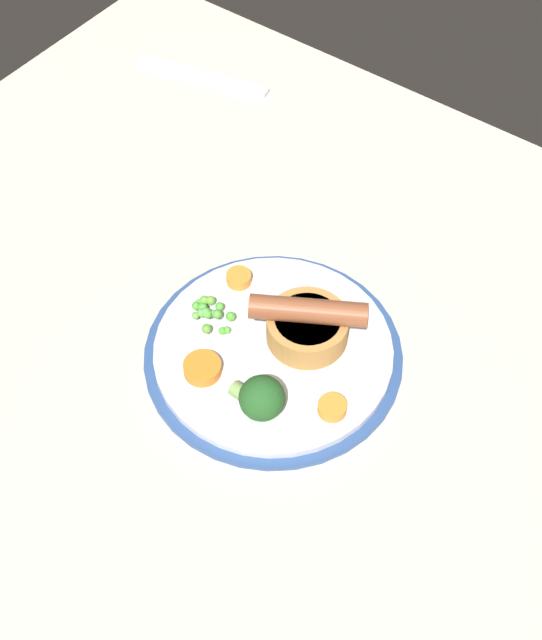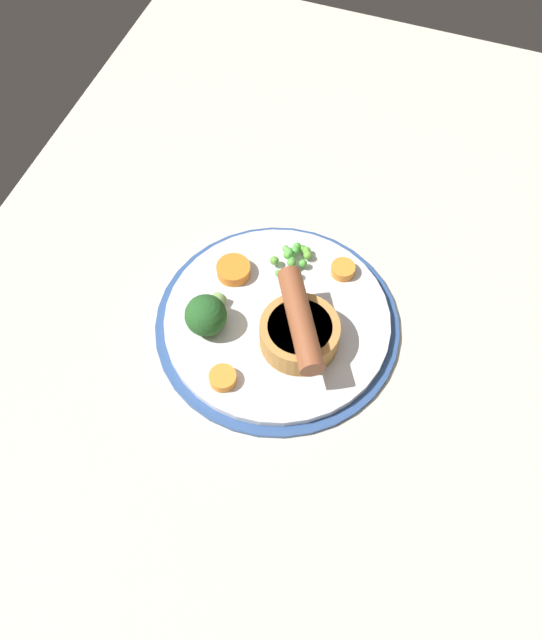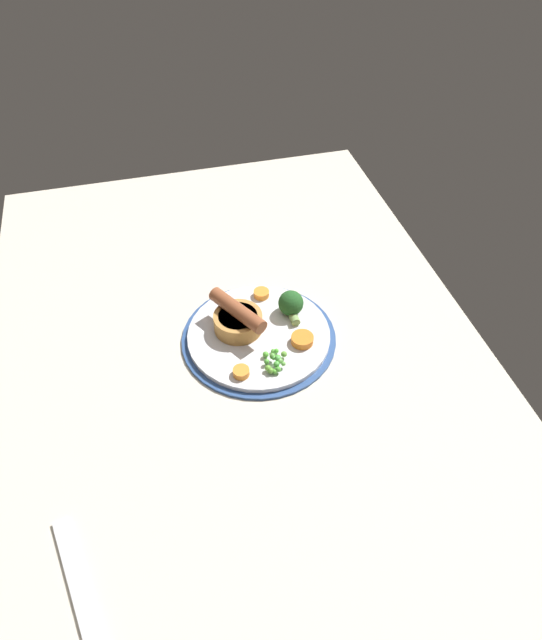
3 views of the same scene
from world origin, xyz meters
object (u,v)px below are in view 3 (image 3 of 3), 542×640
object	(u,v)px
carrot_slice_1	(241,372)
carrot_slice_0	(302,339)
dinner_plate	(259,336)
pea_pile	(275,361)
sausage_pudding	(238,319)
broccoli_floret_near	(291,304)
fork	(76,586)
carrot_slice_4	(261,294)

from	to	relation	value
carrot_slice_1	carrot_slice_0	bearing A→B (deg)	-69.65
dinner_plate	pea_pile	xyz separation A→B (cm)	(-7.28, -0.75, 1.76)
dinner_plate	pea_pile	size ratio (longest dim) A/B	5.07
sausage_pudding	broccoli_floret_near	bearing A→B (deg)	-112.06
carrot_slice_1	broccoli_floret_near	bearing A→B (deg)	-44.97
dinner_plate	pea_pile	bearing A→B (deg)	-174.09
carrot_slice_1	fork	distance (cm)	36.04
pea_pile	fork	size ratio (longest dim) A/B	0.28
sausage_pudding	broccoli_floret_near	xyz separation A→B (cm)	(1.38, -9.45, -0.14)
broccoli_floret_near	carrot_slice_1	world-z (taller)	broccoli_floret_near
carrot_slice_0	fork	bearing A→B (deg)	128.98
pea_pile	carrot_slice_0	distance (cm)	6.60
broccoli_floret_near	carrot_slice_0	world-z (taller)	broccoli_floret_near
carrot_slice_4	fork	size ratio (longest dim) A/B	0.15
carrot_slice_0	carrot_slice_4	distance (cm)	12.99
broccoli_floret_near	carrot_slice_0	size ratio (longest dim) A/B	1.52
carrot_slice_4	carrot_slice_1	bearing A→B (deg)	156.18
sausage_pudding	carrot_slice_1	world-z (taller)	sausage_pudding
dinner_plate	sausage_pudding	size ratio (longest dim) A/B	2.34
sausage_pudding	pea_pile	size ratio (longest dim) A/B	2.17
carrot_slice_0	fork	size ratio (longest dim) A/B	0.20
sausage_pudding	carrot_slice_4	size ratio (longest dim) A/B	4.02
carrot_slice_1	carrot_slice_4	xyz separation A→B (cm)	(16.53, -7.30, -0.01)
sausage_pudding	broccoli_floret_near	distance (cm)	9.55
broccoli_floret_near	fork	size ratio (longest dim) A/B	0.31
pea_pile	carrot_slice_4	bearing A→B (deg)	-6.60
dinner_plate	fork	xyz separation A→B (cm)	(-33.31, 30.17, -0.27)
sausage_pudding	carrot_slice_0	xyz separation A→B (cm)	(-5.67, -9.36, -1.58)
carrot_slice_0	carrot_slice_1	size ratio (longest dim) A/B	1.41
broccoli_floret_near	fork	distance (cm)	51.85
carrot_slice_0	fork	world-z (taller)	carrot_slice_0
carrot_slice_4	sausage_pudding	bearing A→B (deg)	140.30
carrot_slice_4	fork	world-z (taller)	carrot_slice_4
carrot_slice_1	fork	xyz separation A→B (cm)	(-25.45, 25.47, -1.66)
pea_pile	broccoli_floret_near	distance (cm)	12.05
dinner_plate	carrot_slice_4	xyz separation A→B (cm)	(8.67, -2.60, 1.39)
dinner_plate	broccoli_floret_near	bearing A→B (deg)	-62.95
dinner_plate	fork	distance (cm)	44.94
sausage_pudding	fork	world-z (taller)	sausage_pudding
pea_pile	fork	bearing A→B (deg)	130.09
broccoli_floret_near	carrot_slice_4	xyz separation A→B (cm)	(5.38, 3.83, -1.53)
dinner_plate	broccoli_floret_near	distance (cm)	7.79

